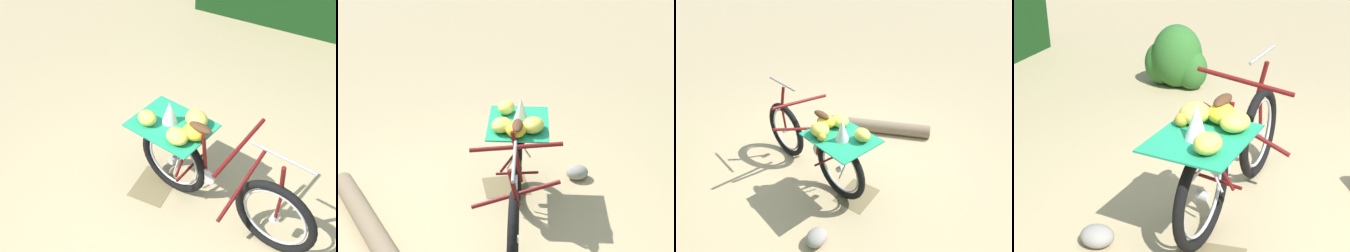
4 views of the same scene
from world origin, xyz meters
TOP-DOWN VIEW (x-y plane):
  - ground_plane at (0.00, 0.00)m, footprint 60.00×60.00m
  - bicycle at (-0.31, 0.07)m, footprint 0.86×1.80m
  - path_stone at (-1.06, -0.50)m, footprint 0.23×0.19m
  - leaf_litter_patch at (-0.32, -0.49)m, footprint 0.44×0.36m

SIDE VIEW (x-z plane):
  - ground_plane at x=0.00m, z-range 0.00..0.00m
  - leaf_litter_patch at x=-0.32m, z-range 0.00..0.01m
  - path_stone at x=-1.06m, z-range 0.00..0.14m
  - bicycle at x=-0.31m, z-range -0.02..1.01m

